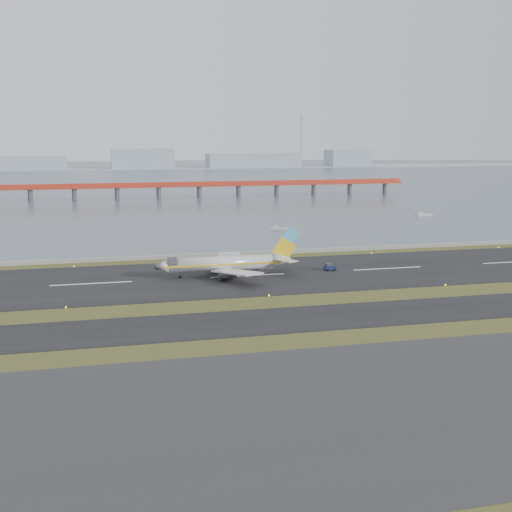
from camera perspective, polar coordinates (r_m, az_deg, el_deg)
The scene contains 12 objects.
ground at distance 140.94m, azimuth 1.92°, elevation -4.33°, with size 1000.00×1000.00×0.00m, color #334117.
apron_strip at distance 91.90m, azimuth 11.28°, elevation -12.84°, with size 1000.00×50.00×0.10m, color #2F2F32.
taxiway_strip at distance 129.82m, azimuth 3.33°, elevation -5.63°, with size 1000.00×18.00×0.10m, color black.
runway_strip at distance 169.22m, azimuth -0.77°, elevation -1.77°, with size 1000.00×45.00×0.10m, color black.
seawall at distance 197.94m, azimuth -2.68°, elevation 0.17°, with size 1000.00×2.50×1.00m, color gray.
bay_water at distance 593.49m, azimuth -10.01°, elevation 6.93°, with size 1400.00×800.00×1.30m, color #4C596D.
red_pier at distance 386.49m, azimuth -5.08°, elevation 6.25°, with size 260.00×5.00×10.20m.
far_shoreline at distance 753.53m, azimuth -9.76°, elevation 8.14°, with size 1400.00×80.00×60.50m.
airliner at distance 168.47m, azimuth -2.56°, elevation -0.65°, with size 38.52×32.89×12.80m.
pushback_tug at distance 176.90m, azimuth 6.58°, elevation -0.99°, with size 3.16×1.95×1.98m.
workboat_near at distance 252.90m, azimuth 2.05°, elevation 2.46°, with size 7.40×4.67×1.72m.
workboat_far at distance 306.52m, azimuth 14.66°, elevation 3.56°, with size 7.85×2.78×1.88m.
Camera 1 is at (-36.28, -131.27, 36.27)m, focal length 45.00 mm.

